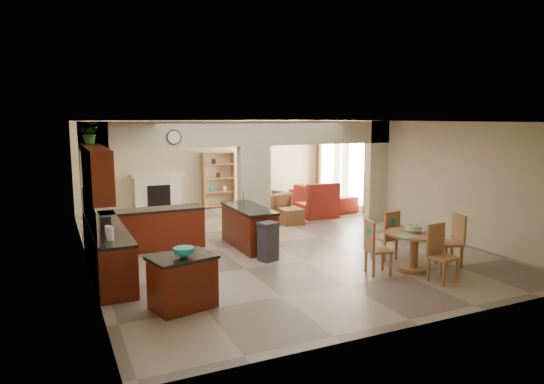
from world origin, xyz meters
name	(u,v)px	position (x,y,z in m)	size (l,w,h in m)	color
floor	(271,243)	(0.00, 0.00, 0.00)	(10.00, 10.00, 0.00)	gray
ceiling	(271,121)	(0.00, 0.00, 2.80)	(10.00, 10.00, 0.00)	white
wall_back	(206,164)	(0.00, 5.00, 1.40)	(8.00, 8.00, 0.00)	beige
wall_front	(424,228)	(0.00, -5.00, 1.40)	(8.00, 8.00, 0.00)	beige
wall_left	(84,195)	(-4.00, 0.00, 1.40)	(10.00, 10.00, 0.00)	beige
wall_right	(409,175)	(4.00, 0.00, 1.40)	(10.00, 10.00, 0.00)	beige
partition_left_pier	(96,187)	(-3.70, 1.00, 1.40)	(0.60, 0.25, 2.80)	beige
partition_center_pier	(254,190)	(0.00, 1.00, 1.10)	(0.80, 0.25, 2.20)	beige
partition_right_pier	(376,171)	(3.70, 1.00, 1.40)	(0.60, 0.25, 2.80)	beige
partition_header	(254,134)	(0.00, 1.00, 2.50)	(8.00, 0.25, 0.60)	beige
kitchen_counter	(127,240)	(-3.26, -0.25, 0.46)	(2.52, 3.29, 1.48)	#491C08
upper_cabinets	(96,172)	(-3.82, -0.80, 1.92)	(0.35, 2.40, 0.90)	#491C08
peninsula	(249,227)	(-0.60, -0.11, 0.46)	(0.70, 1.85, 0.91)	#491C08
wall_clock	(174,137)	(-2.00, 0.85, 2.45)	(0.34, 0.34, 0.03)	#4D2919
rug	(278,221)	(1.20, 2.10, 0.01)	(1.60, 1.30, 0.01)	brown
fireplace	(158,192)	(-1.60, 4.83, 0.61)	(1.60, 0.35, 1.20)	silver
shelving_unit	(218,180)	(0.35, 4.82, 0.90)	(1.00, 0.32, 1.80)	#9D6936
window_a	(357,173)	(3.97, 2.30, 1.20)	(0.02, 0.90, 1.90)	white
window_b	(328,168)	(3.97, 4.00, 1.20)	(0.02, 0.90, 1.90)	white
glazed_door	(342,175)	(3.97, 3.15, 1.05)	(0.02, 0.70, 2.10)	white
drape_a_left	(368,175)	(3.93, 1.70, 1.20)	(0.10, 0.28, 2.30)	#46221C
drape_a_right	(345,171)	(3.93, 2.90, 1.20)	(0.10, 0.28, 2.30)	#46221C
drape_b_left	(337,170)	(3.93, 3.40, 1.20)	(0.10, 0.28, 2.30)	#46221C
drape_b_right	(318,166)	(3.93, 4.60, 1.20)	(0.10, 0.28, 2.30)	#46221C
ceiling_fan	(275,129)	(1.50, 3.00, 2.56)	(1.00, 1.00, 0.10)	white
kitchen_island	(183,282)	(-2.85, -2.98, 0.41)	(1.08, 0.88, 0.82)	#491C08
teal_bowl	(184,252)	(-2.84, -3.06, 0.89)	(0.31, 0.31, 0.15)	#159285
trash_can	(268,243)	(-0.64, -1.26, 0.37)	(0.35, 0.29, 0.73)	#2E2E31
dining_table	(414,245)	(1.62, -3.01, 0.49)	(1.08, 1.08, 0.74)	#9D6936
fruit_bowl	(413,228)	(1.59, -3.00, 0.82)	(0.30, 0.30, 0.16)	#5CA824
sofa	(322,197)	(3.30, 3.26, 0.36)	(0.96, 2.46, 0.72)	maroon
chaise	(317,210)	(2.47, 2.12, 0.21)	(1.03, 0.84, 0.41)	maroon
armchair	(272,205)	(1.23, 2.58, 0.38)	(0.81, 0.84, 0.76)	maroon
ottoman	(291,216)	(1.36, 1.63, 0.21)	(0.58, 0.58, 0.42)	maroon
plant	(90,133)	(-3.82, 0.15, 2.59)	(0.39, 0.34, 0.43)	#194A13
chair_north	(388,234)	(1.58, -2.26, 0.55)	(0.48, 0.48, 1.02)	#9D6936
chair_east	(454,238)	(2.51, -3.10, 0.55)	(0.50, 0.50, 1.02)	#9D6936
chair_south	(440,251)	(1.61, -3.67, 0.55)	(0.46, 0.46, 1.02)	#9D6936
chair_west	(374,245)	(0.78, -2.88, 0.55)	(0.50, 0.50, 1.02)	#9D6936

